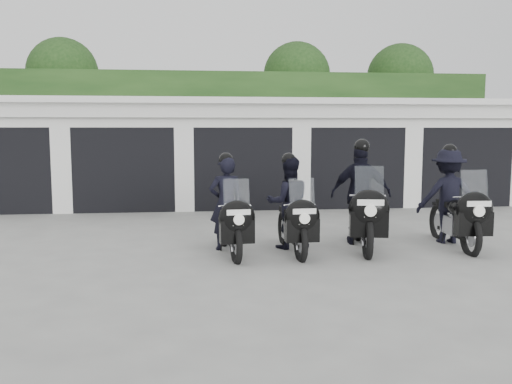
{
  "coord_description": "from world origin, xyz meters",
  "views": [
    {
      "loc": [
        -1.24,
        -8.77,
        2.14
      ],
      "look_at": [
        -0.2,
        0.63,
        1.05
      ],
      "focal_mm": 38.0,
      "sensor_mm": 36.0,
      "label": 1
    }
  ],
  "objects": [
    {
      "name": "police_bike_d",
      "position": [
        3.48,
        0.76,
        0.82
      ],
      "size": [
        1.19,
        2.22,
        1.93
      ],
      "rotation": [
        0.0,
        0.0,
        -0.06
      ],
      "color": "black",
      "rests_on": "ground"
    },
    {
      "name": "garage_block",
      "position": [
        -0.0,
        8.06,
        1.42
      ],
      "size": [
        16.4,
        6.8,
        2.96
      ],
      "color": "white",
      "rests_on": "ground"
    },
    {
      "name": "police_bike_a",
      "position": [
        -0.69,
        0.5,
        0.71
      ],
      "size": [
        0.75,
        2.06,
        1.79
      ],
      "rotation": [
        0.0,
        0.0,
        0.11
      ],
      "color": "black",
      "rests_on": "ground"
    },
    {
      "name": "background_vegetation",
      "position": [
        0.37,
        12.92,
        2.77
      ],
      "size": [
        20.0,
        3.9,
        5.8
      ],
      "color": "#1A3914",
      "rests_on": "ground"
    },
    {
      "name": "police_bike_c",
      "position": [
        1.77,
        0.79,
        0.86
      ],
      "size": [
        1.2,
        2.32,
        2.03
      ],
      "rotation": [
        0.0,
        0.0,
        -0.19
      ],
      "color": "black",
      "rests_on": "ground"
    },
    {
      "name": "ground",
      "position": [
        0.0,
        0.0,
        0.0
      ],
      "size": [
        80.0,
        80.0,
        0.0
      ],
      "primitive_type": "plane",
      "color": "#9D9E98",
      "rests_on": "ground"
    },
    {
      "name": "police_bike_b",
      "position": [
        0.41,
        0.61,
        0.75
      ],
      "size": [
        0.83,
        2.05,
        1.79
      ],
      "rotation": [
        0.0,
        0.0,
        0.05
      ],
      "color": "black",
      "rests_on": "ground"
    }
  ]
}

